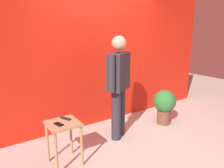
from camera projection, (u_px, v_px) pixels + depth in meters
The scene contains 7 objects.
ground_plane at pixel (149, 148), 3.28m from camera, with size 12.00×12.00×0.00m, color #B7B2A8.
back_wall_red at pixel (102, 47), 4.01m from camera, with size 5.40×0.12×3.00m, color red.
standing_person at pixel (119, 83), 3.43m from camera, with size 0.64×0.45×1.72m.
side_table at pixel (64, 131), 2.78m from camera, with size 0.41×0.41×0.61m.
cell_phone at pixel (59, 124), 2.69m from camera, with size 0.07×0.14×0.01m, color black.
tv_remote at pixel (65, 118), 2.86m from camera, with size 0.04×0.17×0.02m, color black.
potted_plant at pixel (164, 104), 4.08m from camera, with size 0.44×0.44×0.69m.
Camera 1 is at (-2.14, -2.10, 1.75)m, focal length 33.49 mm.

